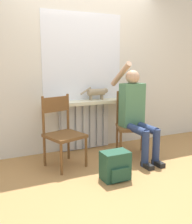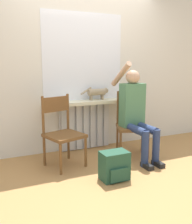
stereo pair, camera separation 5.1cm
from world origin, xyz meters
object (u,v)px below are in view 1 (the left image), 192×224
object	(u,v)px
chair_right	(132,123)
cat	(97,92)
person	(136,110)
backpack	(115,166)
chair_left	(63,131)

from	to	relation	value
chair_right	cat	bearing A→B (deg)	149.97
person	backpack	size ratio (longest dim) A/B	4.06
chair_right	cat	xyz separation A→B (m)	(-0.36, 0.47, 0.45)
backpack	chair_left	bearing A→B (deg)	121.75
cat	backpack	xyz separation A→B (m)	(-0.31, -1.15, -0.75)
cat	backpack	bearing A→B (deg)	-104.97
chair_left	chair_right	bearing A→B (deg)	-16.76
chair_left	person	xyz separation A→B (m)	(1.07, -0.13, 0.22)
person	chair_left	bearing A→B (deg)	173.25
backpack	person	bearing A→B (deg)	40.99
cat	backpack	size ratio (longest dim) A/B	1.37
person	cat	size ratio (longest dim) A/B	2.96
cat	chair_right	bearing A→B (deg)	-52.59
person	cat	xyz separation A→B (m)	(-0.34, 0.59, 0.22)
chair_left	chair_right	distance (m)	1.09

